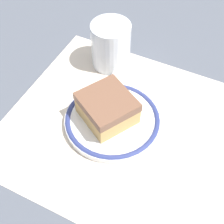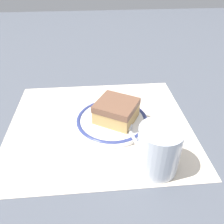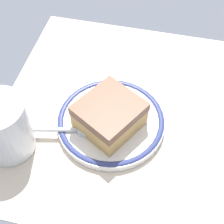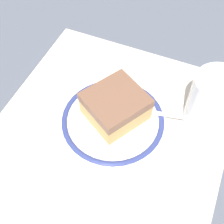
{
  "view_description": "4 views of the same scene",
  "coord_description": "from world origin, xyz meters",
  "views": [
    {
      "loc": [
        0.12,
        -0.3,
        0.46
      ],
      "look_at": [
        -0.03,
        -0.0,
        0.03
      ],
      "focal_mm": 50.74,
      "sensor_mm": 36.0,
      "label": 1
    },
    {
      "loc": [
        0.01,
        0.43,
        0.35
      ],
      "look_at": [
        -0.03,
        -0.0,
        0.03
      ],
      "focal_mm": 36.76,
      "sensor_mm": 36.0,
      "label": 2
    },
    {
      "loc": [
        -0.33,
        -0.07,
        0.44
      ],
      "look_at": [
        -0.03,
        -0.0,
        0.03
      ],
      "focal_mm": 54.19,
      "sensor_mm": 36.0,
      "label": 3
    },
    {
      "loc": [
        0.22,
        0.11,
        0.42
      ],
      "look_at": [
        -0.03,
        -0.0,
        0.03
      ],
      "focal_mm": 48.39,
      "sensor_mm": 36.0,
      "label": 4
    }
  ],
  "objects": [
    {
      "name": "plate",
      "position": [
        -0.03,
        -0.0,
        0.01
      ],
      "size": [
        0.17,
        0.17,
        0.01
      ],
      "color": "white",
      "rests_on": "placemat"
    },
    {
      "name": "cake_slice",
      "position": [
        -0.04,
        -0.0,
        0.04
      ],
      "size": [
        0.12,
        0.12,
        0.05
      ],
      "color": "tan",
      "rests_on": "plate"
    },
    {
      "name": "spoon",
      "position": [
        -0.06,
        0.05,
        0.02
      ],
      "size": [
        0.04,
        0.12,
        0.01
      ],
      "color": "silver",
      "rests_on": "plate"
    },
    {
      "name": "cup",
      "position": [
        -0.1,
        0.14,
        0.04
      ],
      "size": [
        0.08,
        0.08,
        0.09
      ],
      "color": "silver",
      "rests_on": "placemat"
    },
    {
      "name": "placemat",
      "position": [
        0.0,
        0.0,
        0.0
      ],
      "size": [
        0.43,
        0.37,
        0.0
      ],
      "primitive_type": "cube",
      "color": "beige",
      "rests_on": "ground_plane"
    },
    {
      "name": "ground_plane",
      "position": [
        0.0,
        0.0,
        0.0
      ],
      "size": [
        2.4,
        2.4,
        0.0
      ],
      "primitive_type": "plane",
      "color": "#4C515B"
    }
  ]
}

